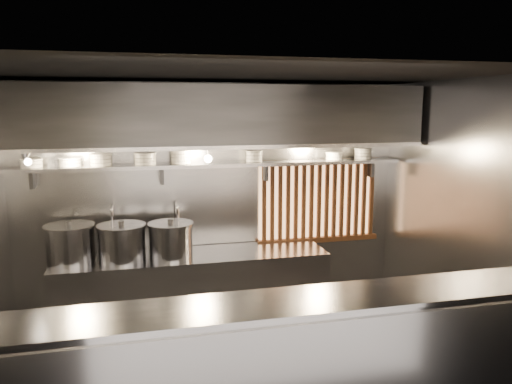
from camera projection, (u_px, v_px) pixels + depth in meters
name	position (u px, v px, depth m)	size (l,w,h in m)	color
floor	(240.00, 378.00, 4.70)	(4.50, 4.50, 0.00)	black
ceiling	(239.00, 74.00, 4.23)	(4.50, 4.50, 0.00)	black
wall_back	(214.00, 203.00, 5.90)	(4.50, 4.50, 0.00)	gray
wall_right	(460.00, 221.00, 4.99)	(3.00, 3.00, 0.00)	gray
serving_counter	(267.00, 375.00, 3.68)	(4.50, 0.56, 1.13)	#9E9EA3
cooking_bench	(194.00, 293.00, 5.63)	(3.00, 0.70, 0.90)	#9E9EA3
bowl_shelf	(215.00, 165.00, 5.64)	(4.40, 0.34, 0.04)	#9E9EA3
exhaust_hood	(218.00, 116.00, 5.34)	(4.40, 0.81, 0.65)	#2D2D30
wood_screen	(318.00, 201.00, 6.16)	(1.56, 0.09, 1.04)	#F5B16E
faucet_left	(113.00, 218.00, 5.52)	(0.04, 0.30, 0.50)	silver
faucet_right	(176.00, 215.00, 5.68)	(0.04, 0.30, 0.50)	silver
heat_lamp	(25.00, 156.00, 4.72)	(0.25, 0.35, 0.20)	#9E9EA3
pendant_bulb	(208.00, 159.00, 5.49)	(0.09, 0.09, 0.19)	#2D2D30
stock_pot_left	(122.00, 242.00, 5.32)	(0.55, 0.55, 0.43)	#9E9EA3
stock_pot_mid	(70.00, 243.00, 5.25)	(0.67, 0.67, 0.45)	#9E9EA3
stock_pot_right	(171.00, 240.00, 5.43)	(0.55, 0.55, 0.42)	#9E9EA3
bowl_stack_0	(31.00, 163.00, 5.18)	(0.23, 0.23, 0.09)	silver
bowl_stack_1	(70.00, 162.00, 5.27)	(0.24, 0.24, 0.09)	silver
bowl_stack_2	(101.00, 160.00, 5.34)	(0.24, 0.24, 0.13)	silver
bowl_stack_3	(145.00, 159.00, 5.45)	(0.24, 0.24, 0.13)	silver
bowl_stack_4	(181.00, 156.00, 5.54)	(0.24, 0.24, 0.17)	silver
bowl_stack_5	(254.00, 156.00, 5.74)	(0.20, 0.20, 0.13)	silver
bowl_stack_6	(334.00, 156.00, 5.97)	(0.21, 0.21, 0.09)	silver
bowl_stack_7	(363.00, 154.00, 6.05)	(0.21, 0.21, 0.13)	silver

